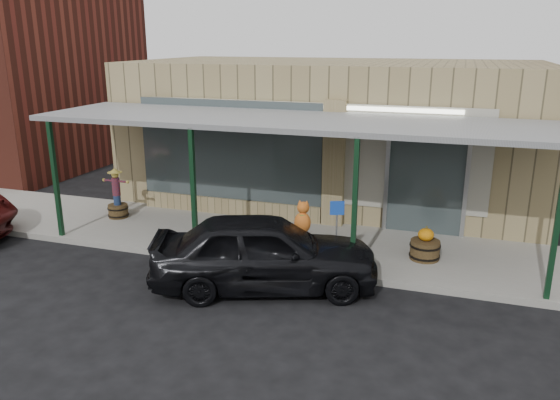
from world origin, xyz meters
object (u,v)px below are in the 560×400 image
(barrel_scarecrow, at_px, (117,201))
(parked_sedan, at_px, (265,252))
(barrel_pumpkin, at_px, (425,247))
(handicap_sign, at_px, (337,225))

(barrel_scarecrow, distance_m, parked_sedan, 5.80)
(barrel_scarecrow, bearing_deg, parked_sedan, -36.37)
(barrel_pumpkin, distance_m, parked_sedan, 3.70)
(barrel_pumpkin, xyz_separation_m, parked_sedan, (-2.98, -2.16, 0.35))
(barrel_scarecrow, height_order, parked_sedan, parked_sedan)
(handicap_sign, xyz_separation_m, parked_sedan, (-1.19, -1.17, -0.32))
(handicap_sign, bearing_deg, barrel_scarecrow, 148.59)
(barrel_scarecrow, relative_size, barrel_pumpkin, 1.80)
(handicap_sign, distance_m, parked_sedan, 1.70)
(barrel_pumpkin, xyz_separation_m, handicap_sign, (-1.79, -0.99, 0.66))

